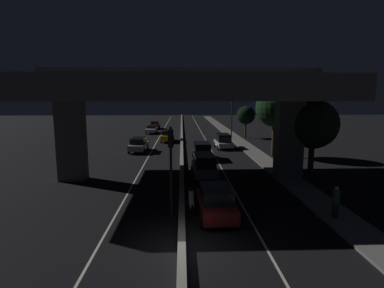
% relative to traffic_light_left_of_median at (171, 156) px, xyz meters
% --- Properties ---
extents(ground_plane, '(200.00, 200.00, 0.00)m').
position_rel_traffic_light_left_of_median_xyz_m(ground_plane, '(0.58, -4.10, -3.46)').
color(ground_plane, black).
extents(lane_line_left_inner, '(0.12, 126.00, 0.00)m').
position_rel_traffic_light_left_of_median_xyz_m(lane_line_left_inner, '(-3.19, 30.90, -3.45)').
color(lane_line_left_inner, beige).
rests_on(lane_line_left_inner, ground_plane).
extents(lane_line_right_inner, '(0.12, 126.00, 0.00)m').
position_rel_traffic_light_left_of_median_xyz_m(lane_line_right_inner, '(4.34, 30.90, -3.45)').
color(lane_line_right_inner, beige).
rests_on(lane_line_right_inner, ground_plane).
extents(median_divider, '(0.35, 126.00, 0.38)m').
position_rel_traffic_light_left_of_median_xyz_m(median_divider, '(0.58, 30.90, -3.26)').
color(median_divider, gray).
rests_on(median_divider, ground_plane).
extents(sidewalk_right, '(2.12, 126.00, 0.15)m').
position_rel_traffic_light_left_of_median_xyz_m(sidewalk_right, '(9.29, 23.90, -3.38)').
color(sidewalk_right, slate).
rests_on(sidewalk_right, ground_plane).
extents(elevated_overpass, '(22.23, 13.98, 8.92)m').
position_rel_traffic_light_left_of_median_xyz_m(elevated_overpass, '(0.58, 7.72, 3.51)').
color(elevated_overpass, '#5B5956').
rests_on(elevated_overpass, ground_plane).
extents(traffic_light_left_of_median, '(0.30, 0.49, 5.07)m').
position_rel_traffic_light_left_of_median_xyz_m(traffic_light_left_of_median, '(0.00, 0.00, 0.00)').
color(traffic_light_left_of_median, black).
rests_on(traffic_light_left_of_median, ground_plane).
extents(street_lamp, '(2.13, 0.32, 7.10)m').
position_rel_traffic_light_left_of_median_xyz_m(street_lamp, '(8.35, 31.87, 0.79)').
color(street_lamp, '#2D2D30').
rests_on(street_lamp, ground_plane).
extents(car_dark_red_lead, '(2.13, 4.27, 1.75)m').
position_rel_traffic_light_left_of_median_xyz_m(car_dark_red_lead, '(2.47, -0.34, -2.55)').
color(car_dark_red_lead, '#591414').
rests_on(car_dark_red_lead, ground_plane).
extents(car_grey_second, '(2.16, 4.25, 1.92)m').
position_rel_traffic_light_left_of_median_xyz_m(car_grey_second, '(2.47, 8.26, -2.45)').
color(car_grey_second, '#515459').
rests_on(car_grey_second, ground_plane).
extents(car_dark_green_third, '(2.12, 4.05, 1.80)m').
position_rel_traffic_light_left_of_median_xyz_m(car_dark_green_third, '(2.79, 15.61, -2.50)').
color(car_dark_green_third, black).
rests_on(car_dark_green_third, ground_plane).
extents(car_white_fourth, '(2.17, 4.22, 1.89)m').
position_rel_traffic_light_left_of_median_xyz_m(car_white_fourth, '(6.02, 22.45, -2.46)').
color(car_white_fourth, silver).
rests_on(car_white_fourth, ground_plane).
extents(car_silver_lead_oncoming, '(2.15, 4.48, 1.70)m').
position_rel_traffic_light_left_of_median_xyz_m(car_silver_lead_oncoming, '(-4.75, 20.38, -2.57)').
color(car_silver_lead_oncoming, gray).
rests_on(car_silver_lead_oncoming, ground_plane).
extents(car_taxi_yellow_second_oncoming, '(2.06, 4.54, 1.69)m').
position_rel_traffic_light_left_of_median_xyz_m(car_taxi_yellow_second_oncoming, '(-1.56, 28.80, -2.57)').
color(car_taxi_yellow_second_oncoming, gold).
rests_on(car_taxi_yellow_second_oncoming, ground_plane).
extents(car_white_third_oncoming, '(2.03, 4.50, 1.40)m').
position_rel_traffic_light_left_of_median_xyz_m(car_white_third_oncoming, '(-5.02, 39.37, -2.72)').
color(car_white_third_oncoming, silver).
rests_on(car_white_third_oncoming, ground_plane).
extents(car_dark_red_fourth_oncoming, '(1.96, 4.10, 1.55)m').
position_rel_traffic_light_left_of_median_xyz_m(car_dark_red_fourth_oncoming, '(-5.10, 47.42, -2.64)').
color(car_dark_red_fourth_oncoming, '#591414').
rests_on(car_dark_red_fourth_oncoming, ground_plane).
extents(motorcycle_white_filtering_near, '(0.34, 1.81, 1.49)m').
position_rel_traffic_light_left_of_median_xyz_m(motorcycle_white_filtering_near, '(1.14, 0.49, -2.82)').
color(motorcycle_white_filtering_near, black).
rests_on(motorcycle_white_filtering_near, ground_plane).
extents(pedestrian_on_sidewalk, '(0.38, 0.38, 1.76)m').
position_rel_traffic_light_left_of_median_xyz_m(pedestrian_on_sidewalk, '(8.94, -0.95, -2.43)').
color(pedestrian_on_sidewalk, '#2D261E').
rests_on(pedestrian_on_sidewalk, sidewalk_right).
extents(roadside_tree_kerbside_near, '(4.04, 4.04, 6.49)m').
position_rel_traffic_light_left_of_median_xyz_m(roadside_tree_kerbside_near, '(11.35, 7.84, 0.99)').
color(roadside_tree_kerbside_near, '#38281C').
rests_on(roadside_tree_kerbside_near, ground_plane).
extents(roadside_tree_kerbside_mid, '(4.30, 4.30, 7.64)m').
position_rel_traffic_light_left_of_median_xyz_m(roadside_tree_kerbside_mid, '(11.04, 17.15, 2.01)').
color(roadside_tree_kerbside_mid, '#38281C').
rests_on(roadside_tree_kerbside_mid, ground_plane).
extents(roadside_tree_kerbside_far, '(3.00, 3.00, 5.22)m').
position_rel_traffic_light_left_of_median_xyz_m(roadside_tree_kerbside_far, '(11.14, 32.69, 0.25)').
color(roadside_tree_kerbside_far, '#38281C').
rests_on(roadside_tree_kerbside_far, ground_plane).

